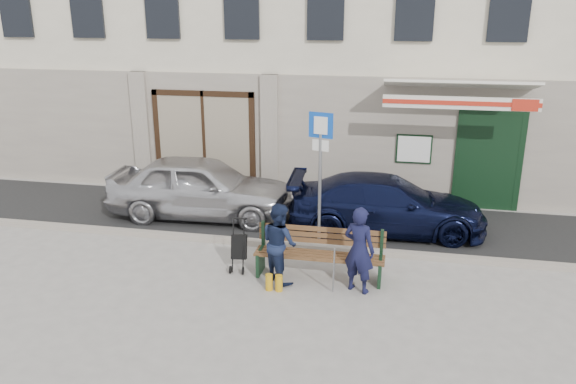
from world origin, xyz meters
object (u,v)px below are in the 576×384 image
(car_silver, at_px, (201,187))
(stroller, at_px, (239,248))
(parking_sign, at_px, (320,157))
(woman, at_px, (279,243))
(bench, at_px, (317,255))
(car_navy, at_px, (387,204))
(man, at_px, (359,250))

(car_silver, distance_m, stroller, 3.16)
(parking_sign, xyz_separation_m, stroller, (-1.31, -1.62, -1.45))
(parking_sign, relative_size, woman, 1.88)
(car_silver, xyz_separation_m, bench, (3.21, -2.68, -0.29))
(bench, height_order, woman, woman)
(car_silver, distance_m, bench, 4.19)
(car_silver, height_order, car_navy, car_silver)
(car_navy, distance_m, bench, 2.86)
(bench, bearing_deg, man, -25.45)
(woman, bearing_deg, man, -140.14)
(car_silver, bearing_deg, bench, -132.38)
(man, bearing_deg, bench, -2.80)
(car_navy, distance_m, woman, 3.39)
(car_navy, height_order, woman, woman)
(car_navy, distance_m, stroller, 3.72)
(car_navy, relative_size, stroller, 4.31)
(bench, height_order, man, man)
(car_silver, height_order, woman, woman)
(car_silver, bearing_deg, stroller, -149.78)
(parking_sign, xyz_separation_m, woman, (-0.46, -1.90, -1.15))
(car_silver, distance_m, man, 5.04)
(bench, xyz_separation_m, man, (0.80, -0.38, 0.33))
(car_navy, xyz_separation_m, bench, (-1.18, -2.60, -0.17))
(parking_sign, height_order, bench, parking_sign)
(man, bearing_deg, car_silver, -14.69)
(car_silver, xyz_separation_m, car_navy, (4.39, -0.08, -0.11))
(bench, distance_m, stroller, 1.50)
(stroller, bearing_deg, parking_sign, 44.66)
(car_silver, distance_m, car_navy, 4.39)
(stroller, bearing_deg, man, -16.52)
(car_silver, height_order, parking_sign, parking_sign)
(car_navy, bearing_deg, bench, 152.12)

